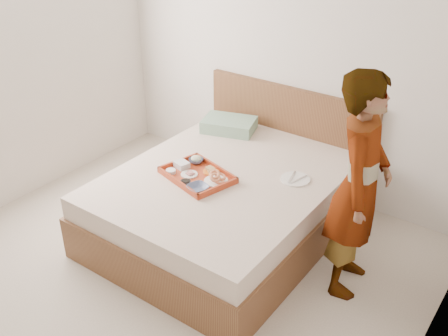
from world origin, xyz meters
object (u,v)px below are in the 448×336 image
bed (226,203)px  tray (197,175)px  person (359,187)px  dinner_plate (295,179)px

bed → tray: 0.37m
tray → person: (1.21, 0.17, 0.24)m
tray → person: bearing=23.3°
tray → dinner_plate: bearing=48.5°
tray → person: 1.25m
tray → person: person is taller
tray → dinner_plate: (0.63, 0.41, -0.02)m
dinner_plate → bed: bearing=-152.9°
bed → person: size_ratio=1.26×
dinner_plate → person: bearing=-22.3°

